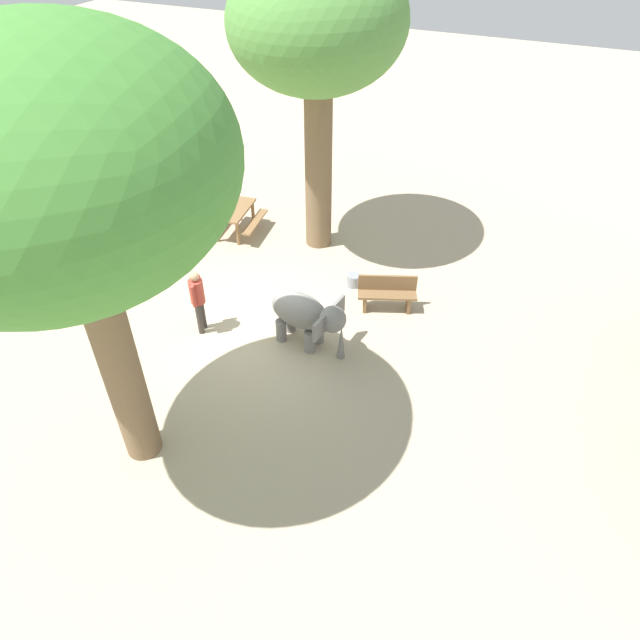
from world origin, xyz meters
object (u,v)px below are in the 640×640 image
Objects in this scene: shade_tree_main at (318,28)px; shade_tree_secondary at (59,172)px; person_handler at (198,297)px; wooden_bench at (387,292)px; feed_bucket at (353,280)px; elephant at (307,315)px; picnic_table_near at (234,214)px.

shade_tree_secondary is at bearing -0.50° from shade_tree_main.
person_handler reaches higher than wooden_bench.
feed_bucket is at bearing 46.56° from shade_tree_main.
shade_tree_secondary reaches higher than elephant.
person_handler is 0.22× the size of shade_tree_main.
elephant is 0.26× the size of shade_tree_secondary.
picnic_table_near is 4.69× the size of feed_bucket.
picnic_table_near is (-7.48, -2.36, -4.90)m from shade_tree_secondary.
elephant reaches higher than feed_bucket.
person_handler is at bearing -11.23° from shade_tree_main.
shade_tree_secondary is (3.32, 0.85, 4.54)m from person_handler.
wooden_bench is 4.03× the size of feed_bucket.
wooden_bench is at bearing 61.97° from feed_bucket.
shade_tree_secondary is at bearing 43.12° from wooden_bench.
shade_tree_secondary reaches higher than person_handler.
shade_tree_main is (-4.63, 0.92, 4.63)m from person_handler.
elephant is 6.26m from shade_tree_secondary.
person_handler reaches higher than feed_bucket.
wooden_bench is (-5.81, 2.80, -5.02)m from shade_tree_secondary.
feed_bucket is at bearing -49.18° from wooden_bench.
shade_tree_main is 5.01× the size of wooden_bench.
person_handler is 4.50× the size of feed_bucket.
shade_tree_main is 20.20× the size of feed_bucket.
feed_bucket is (1.11, 4.09, -0.43)m from picnic_table_near.
elephant is at bearing 20.20° from shade_tree_main.
shade_tree_secondary is 20.33× the size of feed_bucket.
wooden_bench reaches higher than feed_bucket.
picnic_table_near is at bearing -105.11° from feed_bucket.
person_handler is at bearing -167.95° from picnic_table_near.
shade_tree_secondary reaches higher than wooden_bench.
elephant is at bearing 157.85° from shade_tree_secondary.
shade_tree_main is at bearing 117.80° from elephant.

